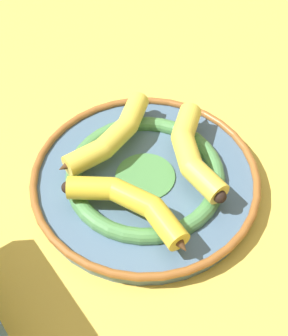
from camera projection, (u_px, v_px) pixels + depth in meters
ground_plane at (139, 203)px, 0.70m from camera, size 2.80×2.80×0.00m
decorative_bowl at (144, 178)px, 0.71m from camera, size 0.35×0.35×0.04m
banana_a at (132, 204)px, 0.64m from camera, size 0.20×0.10×0.03m
banana_b at (111, 137)px, 0.72m from camera, size 0.10×0.20×0.03m
banana_c at (192, 149)px, 0.70m from camera, size 0.10×0.19×0.04m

